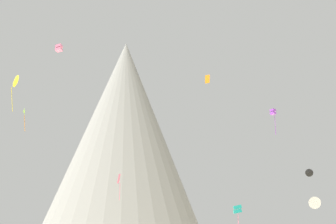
# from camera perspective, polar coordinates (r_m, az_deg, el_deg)

# --- Properties ---
(rock_massif) EXTENTS (66.68, 66.68, 59.85)m
(rock_massif) POSITION_cam_1_polar(r_m,az_deg,el_deg) (133.36, -5.83, -4.54)
(rock_massif) COLOR gray
(rock_massif) RESTS_ON ground_plane
(kite_black_low) EXTENTS (1.39, 0.69, 1.35)m
(kite_black_low) POSITION_cam_1_polar(r_m,az_deg,el_deg) (81.40, 17.49, -7.37)
(kite_black_low) COLOR black
(kite_orange_high) EXTENTS (0.84, 0.52, 1.53)m
(kite_orange_high) POSITION_cam_1_polar(r_m,az_deg,el_deg) (79.94, 5.02, 4.19)
(kite_orange_high) COLOR orange
(kite_rainbow_low) EXTENTS (0.51, 1.09, 4.41)m
(kite_rainbow_low) POSITION_cam_1_polar(r_m,az_deg,el_deg) (76.36, -6.23, -8.70)
(kite_rainbow_low) COLOR #E5668C
(kite_violet_mid) EXTENTS (1.26, 1.27, 4.98)m
(kite_violet_mid) POSITION_cam_1_polar(r_m,az_deg,el_deg) (88.42, 13.19, -0.05)
(kite_violet_mid) COLOR purple
(kite_teal_low) EXTENTS (1.08, 1.01, 2.83)m
(kite_teal_low) POSITION_cam_1_polar(r_m,az_deg,el_deg) (59.61, 8.80, -12.11)
(kite_teal_low) COLOR teal
(kite_white_low) EXTENTS (1.98, 0.75, 1.94)m
(kite_white_low) POSITION_cam_1_polar(r_m,az_deg,el_deg) (76.21, 18.10, -10.88)
(kite_white_low) COLOR white
(kite_yellow_high) EXTENTS (1.90, 2.01, 6.44)m
(kite_yellow_high) POSITION_cam_1_polar(r_m,az_deg,el_deg) (80.17, -18.84, 3.71)
(kite_yellow_high) COLOR yellow
(kite_pink_high) EXTENTS (1.34, 1.28, 1.35)m
(kite_pink_high) POSITION_cam_1_polar(r_m,az_deg,el_deg) (86.98, -13.68, 7.89)
(kite_pink_high) COLOR pink
(kite_lime_mid) EXTENTS (0.89, 1.48, 4.50)m
(kite_lime_mid) POSITION_cam_1_polar(r_m,az_deg,el_deg) (89.29, -17.81, 0.01)
(kite_lime_mid) COLOR #8CD133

